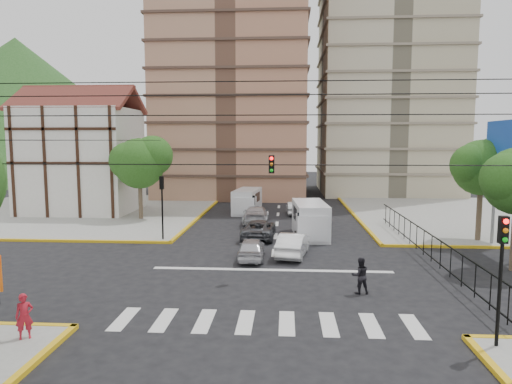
# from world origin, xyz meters

# --- Properties ---
(ground) EXTENTS (160.00, 160.00, 0.00)m
(ground) POSITION_xyz_m (0.00, 0.00, 0.00)
(ground) COLOR black
(ground) RESTS_ON ground
(sidewalk_nw) EXTENTS (26.00, 26.00, 0.15)m
(sidewalk_nw) POSITION_xyz_m (-20.00, 20.00, 0.07)
(sidewalk_nw) COLOR gray
(sidewalk_nw) RESTS_ON ground
(sidewalk_ne) EXTENTS (26.00, 26.00, 0.15)m
(sidewalk_ne) POSITION_xyz_m (20.00, 20.00, 0.07)
(sidewalk_ne) COLOR gray
(sidewalk_ne) RESTS_ON ground
(crosswalk_stripes) EXTENTS (12.00, 2.40, 0.01)m
(crosswalk_stripes) POSITION_xyz_m (0.00, -6.00, 0.01)
(crosswalk_stripes) COLOR silver
(crosswalk_stripes) RESTS_ON ground
(stop_line) EXTENTS (13.00, 0.40, 0.01)m
(stop_line) POSITION_xyz_m (0.00, 1.20, 0.01)
(stop_line) COLOR silver
(stop_line) RESTS_ON ground
(tower_tan) EXTENTS (18.00, 16.00, 48.00)m
(tower_tan) POSITION_xyz_m (-6.00, 36.00, 24.00)
(tower_tan) COLOR #B27559
(tower_tan) RESTS_ON ground
(tower_beige) EXTENTS (17.00, 16.00, 48.00)m
(tower_beige) POSITION_xyz_m (14.00, 40.00, 24.00)
(tower_beige) COLOR tan
(tower_beige) RESTS_ON ground
(tudor_building) EXTENTS (10.80, 8.05, 12.23)m
(tudor_building) POSITION_xyz_m (-19.00, 20.00, 5.25)
(tudor_building) COLOR silver
(tudor_building) RESTS_ON ground
(distant_hill) EXTENTS (70.00, 70.00, 28.00)m
(distant_hill) POSITION_xyz_m (-55.00, 70.00, 14.00)
(distant_hill) COLOR #1E4D19
(distant_hill) RESTS_ON ground
(park_fence) EXTENTS (0.10, 22.50, 1.66)m
(park_fence) POSITION_xyz_m (9.00, 4.50, 0.00)
(park_fence) COLOR black
(park_fence) RESTS_ON ground
(billboard) EXTENTS (0.36, 6.20, 8.10)m
(billboard) POSITION_xyz_m (14.45, 6.00, 6.00)
(billboard) COLOR slate
(billboard) RESTS_ON ground
(tree_park_c) EXTENTS (4.65, 3.80, 7.25)m
(tree_park_c) POSITION_xyz_m (14.09, 9.01, 5.34)
(tree_park_c) COLOR #473828
(tree_park_c) RESTS_ON ground
(tree_tudor) EXTENTS (5.39, 4.40, 7.43)m
(tree_tudor) POSITION_xyz_m (-11.90, 16.01, 5.22)
(tree_tudor) COLOR #473828
(tree_tudor) RESTS_ON ground
(traffic_light_se) EXTENTS (0.28, 0.22, 4.40)m
(traffic_light_se) POSITION_xyz_m (7.80, -7.80, 3.11)
(traffic_light_se) COLOR black
(traffic_light_se) RESTS_ON ground
(traffic_light_nw) EXTENTS (0.28, 0.22, 4.40)m
(traffic_light_nw) POSITION_xyz_m (-7.80, 7.80, 3.11)
(traffic_light_nw) COLOR black
(traffic_light_nw) RESTS_ON ground
(traffic_light_hanging) EXTENTS (18.00, 9.12, 0.92)m
(traffic_light_hanging) POSITION_xyz_m (0.00, -2.04, 5.90)
(traffic_light_hanging) COLOR black
(traffic_light_hanging) RESTS_ON ground
(van_right_lane) EXTENTS (2.58, 5.69, 2.50)m
(van_right_lane) POSITION_xyz_m (2.51, 9.80, 1.22)
(van_right_lane) COLOR silver
(van_right_lane) RESTS_ON ground
(van_left_lane) EXTENTS (2.63, 5.31, 2.29)m
(van_left_lane) POSITION_xyz_m (-3.01, 20.46, 1.12)
(van_left_lane) COLOR silver
(van_left_lane) RESTS_ON ground
(car_silver_front_left) EXTENTS (1.58, 3.81, 1.29)m
(car_silver_front_left) POSITION_xyz_m (-1.28, 3.43, 0.65)
(car_silver_front_left) COLOR #BCBCC1
(car_silver_front_left) RESTS_ON ground
(car_white_front_right) EXTENTS (2.25, 4.56, 1.44)m
(car_white_front_right) POSITION_xyz_m (1.19, 4.37, 0.72)
(car_white_front_right) COLOR white
(car_white_front_right) RESTS_ON ground
(car_grey_mid_left) EXTENTS (2.40, 4.89, 1.34)m
(car_grey_mid_left) POSITION_xyz_m (-1.19, 9.32, 0.67)
(car_grey_mid_left) COLOR #515358
(car_grey_mid_left) RESTS_ON ground
(car_silver_rear_left) EXTENTS (2.11, 5.10, 1.47)m
(car_silver_rear_left) POSITION_xyz_m (-1.79, 15.21, 0.74)
(car_silver_rear_left) COLOR silver
(car_silver_rear_left) RESTS_ON ground
(car_darkgrey_mid_right) EXTENTS (2.13, 4.47, 1.48)m
(car_darkgrey_mid_right) POSITION_xyz_m (3.28, 15.49, 0.74)
(car_darkgrey_mid_right) COLOR black
(car_darkgrey_mid_right) RESTS_ON ground
(car_white_rear_right) EXTENTS (1.53, 3.80, 1.23)m
(car_white_rear_right) POSITION_xyz_m (1.50, 20.01, 0.61)
(car_white_rear_right) COLOR silver
(car_white_rear_right) RESTS_ON ground
(pedestrian_sw_corner) EXTENTS (0.69, 0.63, 1.59)m
(pedestrian_sw_corner) POSITION_xyz_m (-8.27, -8.28, 0.95)
(pedestrian_sw_corner) COLOR #AD1A2A
(pedestrian_sw_corner) RESTS_ON sidewalk_sw
(pedestrian_crosswalk) EXTENTS (0.91, 0.75, 1.69)m
(pedestrian_crosswalk) POSITION_xyz_m (4.15, -2.34, 0.84)
(pedestrian_crosswalk) COLOR black
(pedestrian_crosswalk) RESTS_ON ground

